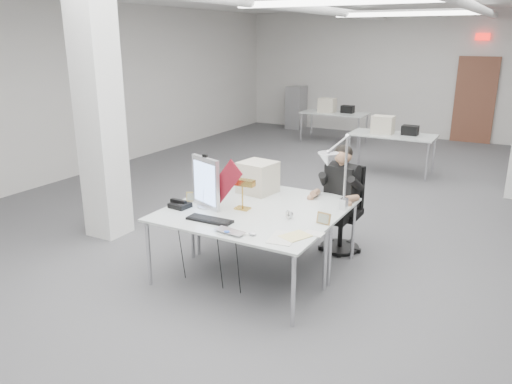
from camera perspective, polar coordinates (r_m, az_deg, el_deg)
room_shell at (r=7.18m, az=8.93°, el=10.30°), size 10.04×14.04×3.24m
desk_main at (r=5.09m, az=-2.37°, el=-3.44°), size 1.80×0.90×0.02m
desk_second at (r=5.84m, az=2.21°, el=-0.70°), size 1.80×0.90×0.02m
bg_desk_a at (r=10.00m, az=15.34°, el=6.30°), size 1.60×0.80×0.02m
bg_desk_b at (r=12.65m, az=8.95°, el=8.90°), size 1.60×0.80×0.02m
filing_cabinet at (r=14.64m, az=4.61°, el=9.61°), size 0.45×0.55×1.20m
office_chair at (r=6.17m, az=9.76°, el=-1.71°), size 0.66×0.66×1.12m
seated_person at (r=6.02m, az=9.76°, el=1.20°), size 0.64×0.73×0.96m
monitor at (r=5.44m, az=-5.77°, el=1.09°), size 0.44×0.21×0.56m
pennant at (r=5.24m, az=-3.51°, el=1.18°), size 0.47×0.10×0.51m
keyboard at (r=5.10m, az=-5.31°, el=-3.19°), size 0.49×0.18×0.02m
laptop at (r=4.75m, az=-3.35°, el=-4.72°), size 0.34×0.24×0.03m
mouse at (r=4.71m, az=-0.41°, el=-4.80°), size 0.09×0.06×0.03m
bankers_lamp at (r=5.38m, az=-1.56°, el=-0.45°), size 0.27×0.12×0.30m
desk_phone at (r=5.53m, az=-8.68°, el=-1.51°), size 0.22×0.20×0.05m
picture_frame_left at (r=5.71m, az=-7.27°, el=-0.52°), size 0.14×0.10×0.11m
picture_frame_right at (r=5.03m, az=7.74°, el=-3.00°), size 0.15×0.06×0.12m
desk_clock at (r=5.14m, az=3.83°, el=-2.54°), size 0.09×0.06×0.09m
paper_stack_a at (r=4.66m, az=3.07°, el=-5.28°), size 0.28×0.36×0.01m
paper_stack_b at (r=4.71m, az=4.52°, el=-5.05°), size 0.29×0.33×0.01m
paper_stack_c at (r=4.79m, az=6.61°, el=-4.73°), size 0.19×0.13×0.01m
beige_monitor at (r=5.96m, az=0.20°, el=1.69°), size 0.44×0.43×0.37m
architect_lamp at (r=5.17m, az=9.27°, el=1.55°), size 0.29×0.66×0.82m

